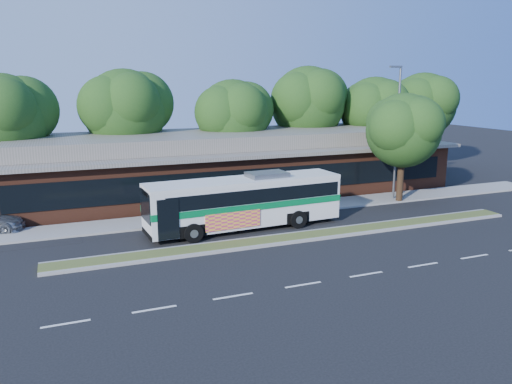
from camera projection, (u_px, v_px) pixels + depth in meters
ground at (311, 241)px, 25.75m from camera, size 120.00×120.00×0.00m
median_strip at (306, 236)px, 26.28m from camera, size 26.00×1.10×0.15m
sidewalk at (263, 211)px, 31.55m from camera, size 44.00×2.60×0.12m
plaza_building at (229, 163)px, 37.08m from camera, size 33.20×11.20×4.45m
lamp_post at (397, 129)px, 33.61m from camera, size 0.93×0.18×9.07m
tree_bg_a at (9, 115)px, 32.94m from camera, size 6.47×5.80×8.63m
tree_bg_b at (131, 108)px, 36.70m from camera, size 6.69×6.00×9.00m
tree_bg_c at (237, 114)px, 38.79m from camera, size 6.24×5.60×8.26m
tree_bg_d at (312, 102)px, 42.08m from camera, size 6.91×6.20×9.37m
tree_bg_e at (378, 109)px, 43.48m from camera, size 6.47×5.80×8.50m
tree_bg_f at (425, 104)px, 46.50m from camera, size 6.69×6.00×8.92m
transit_bus at (246, 199)px, 27.53m from camera, size 11.15×3.04×3.10m
sidewalk_tree at (407, 128)px, 33.22m from camera, size 5.48×4.92×7.34m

